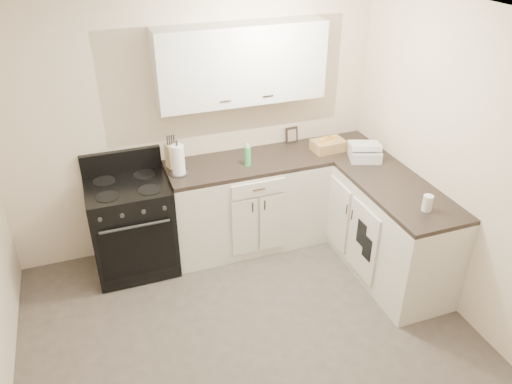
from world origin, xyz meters
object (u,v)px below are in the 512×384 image
object	(u,v)px
stove	(133,227)
wicker_basket	(328,145)
knife_block	(172,156)
countertop_grill	(365,154)
paper_towel	(178,160)

from	to	relation	value
stove	wicker_basket	bearing A→B (deg)	-0.45
knife_block	countertop_grill	size ratio (longest dim) A/B	0.80
wicker_basket	knife_block	bearing A→B (deg)	173.68
countertop_grill	wicker_basket	bearing A→B (deg)	149.72
knife_block	paper_towel	xyz separation A→B (m)	(0.02, -0.17, 0.03)
paper_towel	countertop_grill	xyz separation A→B (m)	(1.75, -0.29, -0.09)
knife_block	wicker_basket	distance (m)	1.54
knife_block	paper_towel	size ratio (longest dim) A/B	0.80
stove	countertop_grill	bearing A→B (deg)	-7.84
knife_block	paper_towel	distance (m)	0.17
wicker_basket	countertop_grill	bearing A→B (deg)	-50.19
stove	wicker_basket	distance (m)	2.06
wicker_basket	countertop_grill	distance (m)	0.38
knife_block	countertop_grill	bearing A→B (deg)	-32.37
stove	knife_block	size ratio (longest dim) A/B	3.90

